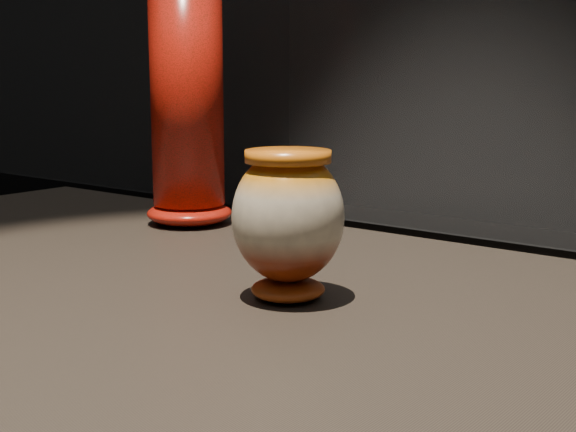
% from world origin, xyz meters
% --- Properties ---
extents(main_vase, '(0.14, 0.14, 0.16)m').
position_xyz_m(main_vase, '(-0.13, 0.04, 0.99)').
color(main_vase, maroon).
rests_on(main_vase, display_plinth).
extents(tall_vase, '(0.16, 0.16, 0.42)m').
position_xyz_m(tall_vase, '(-0.51, 0.27, 1.10)').
color(tall_vase, red).
rests_on(tall_vase, display_plinth).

